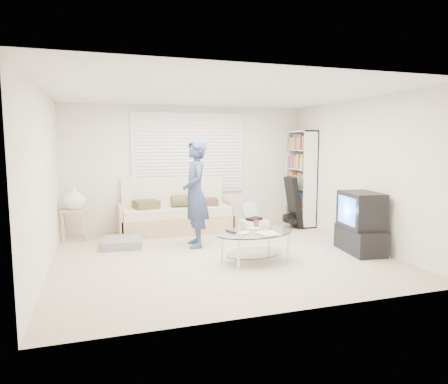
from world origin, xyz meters
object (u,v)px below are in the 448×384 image
object	(u,v)px
futon_sofa	(176,214)
tv_unit	(360,223)
bookshelf	(300,178)
coffee_table	(255,238)

from	to	relation	value
futon_sofa	tv_unit	distance (m)	3.49
futon_sofa	bookshelf	world-z (taller)	bookshelf
futon_sofa	bookshelf	size ratio (longest dim) A/B	1.10
bookshelf	coffee_table	xyz separation A→B (m)	(-1.95, -2.23, -0.64)
futon_sofa	coffee_table	distance (m)	2.47
bookshelf	tv_unit	distance (m)	2.31
futon_sofa	coffee_table	size ratio (longest dim) A/B	1.64
tv_unit	coffee_table	distance (m)	1.82
futon_sofa	coffee_table	xyz separation A→B (m)	(0.73, -2.36, 0.01)
futon_sofa	tv_unit	world-z (taller)	futon_sofa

